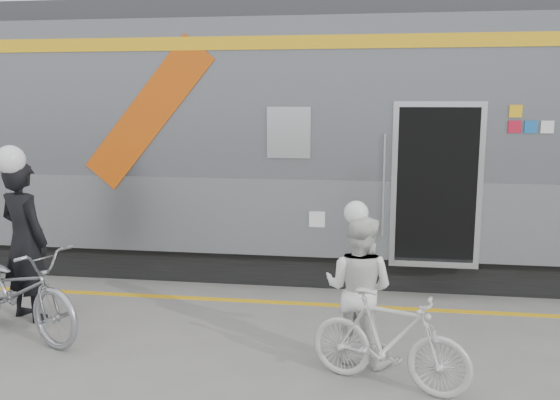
% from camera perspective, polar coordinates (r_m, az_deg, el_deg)
% --- Properties ---
extents(ground, '(90.00, 90.00, 0.00)m').
position_cam_1_polar(ground, '(6.15, -4.02, -16.47)').
color(ground, slate).
rests_on(ground, ground).
extents(train, '(24.00, 3.17, 4.10)m').
position_cam_1_polar(train, '(9.68, 0.89, 5.86)').
color(train, black).
rests_on(train, ground).
extents(safety_strip, '(24.00, 0.12, 0.01)m').
position_cam_1_polar(safety_strip, '(8.09, -0.73, -9.79)').
color(safety_strip, '#EDAE15').
rests_on(safety_strip, ground).
extents(man, '(0.85, 0.72, 1.98)m').
position_cam_1_polar(man, '(7.93, -23.38, -3.62)').
color(man, black).
rests_on(man, ground).
extents(bicycle_left, '(2.19, 1.49, 1.09)m').
position_cam_1_polar(bicycle_left, '(7.49, -24.05, -7.95)').
color(bicycle_left, '#929398').
rests_on(bicycle_left, ground).
extents(woman, '(0.91, 0.81, 1.55)m').
position_cam_1_polar(woman, '(6.22, 7.58, -8.49)').
color(woman, silver).
rests_on(woman, ground).
extents(bicycle_right, '(1.62, 0.95, 0.94)m').
position_cam_1_polar(bicycle_right, '(5.82, 10.46, -13.11)').
color(bicycle_right, beige).
rests_on(bicycle_right, ground).
extents(helmet_man, '(0.34, 0.34, 0.34)m').
position_cam_1_polar(helmet_man, '(7.76, -23.97, 4.77)').
color(helmet_man, white).
rests_on(helmet_man, man).
extents(helmet_woman, '(0.25, 0.25, 0.25)m').
position_cam_1_polar(helmet_woman, '(6.00, 7.77, -0.30)').
color(helmet_woman, white).
rests_on(helmet_woman, woman).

